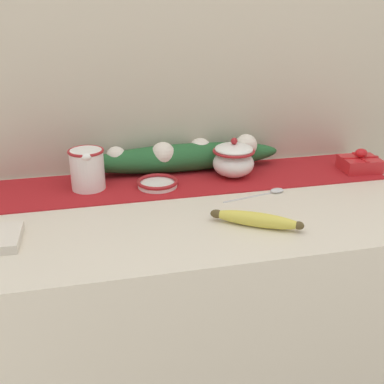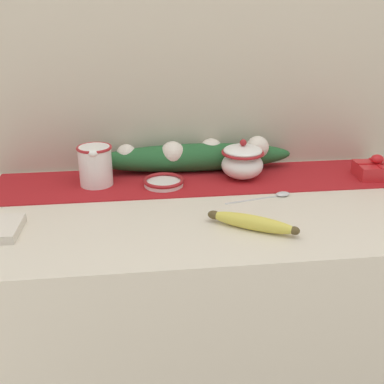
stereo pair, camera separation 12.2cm
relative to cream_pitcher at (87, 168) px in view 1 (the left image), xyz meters
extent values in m
cube|color=beige|center=(0.29, -0.18, -0.53)|extent=(1.28, 0.62, 0.92)
cube|color=#B7AD99|center=(0.29, 0.15, 0.21)|extent=(2.08, 0.04, 2.40)
cube|color=#A8191E|center=(0.29, 0.00, -0.06)|extent=(1.17, 0.25, 0.00)
cylinder|color=white|center=(0.00, 0.00, 0.00)|extent=(0.09, 0.09, 0.11)
torus|color=#A31E23|center=(0.00, 0.00, 0.05)|extent=(0.10, 0.10, 0.01)
torus|color=white|center=(0.00, 0.06, 0.00)|extent=(0.06, 0.01, 0.06)
ellipsoid|color=white|center=(0.00, -0.04, 0.05)|extent=(0.03, 0.02, 0.02)
ellipsoid|color=white|center=(0.43, 0.00, -0.02)|extent=(0.12, 0.12, 0.08)
torus|color=#A31E23|center=(0.43, 0.00, 0.02)|extent=(0.13, 0.13, 0.01)
ellipsoid|color=white|center=(0.43, 0.00, 0.02)|extent=(0.11, 0.11, 0.03)
sphere|color=#A31E23|center=(0.43, 0.00, 0.05)|extent=(0.02, 0.02, 0.02)
cylinder|color=white|center=(0.19, -0.03, -0.06)|extent=(0.11, 0.11, 0.01)
torus|color=#A31E23|center=(0.19, -0.03, -0.05)|extent=(0.12, 0.12, 0.01)
ellipsoid|color=#DBCC4C|center=(0.38, -0.33, -0.05)|extent=(0.20, 0.14, 0.04)
ellipsoid|color=brown|center=(0.30, -0.28, -0.05)|extent=(0.04, 0.04, 0.02)
ellipsoid|color=brown|center=(0.46, -0.39, -0.05)|extent=(0.03, 0.03, 0.02)
cube|color=silver|center=(0.42, -0.17, -0.06)|extent=(0.15, 0.04, 0.00)
ellipsoid|color=silver|center=(0.51, -0.14, -0.06)|extent=(0.05, 0.04, 0.01)
cube|color=red|center=(0.83, -0.04, -0.04)|extent=(0.12, 0.11, 0.04)
cube|color=red|center=(0.83, -0.04, -0.02)|extent=(0.12, 0.02, 0.00)
cube|color=red|center=(0.83, -0.04, -0.02)|extent=(0.02, 0.10, 0.00)
ellipsoid|color=red|center=(0.83, -0.04, -0.01)|extent=(0.04, 0.03, 0.03)
ellipsoid|color=#235B2D|center=(0.29, 0.08, -0.02)|extent=(0.62, 0.09, 0.09)
sphere|color=silver|center=(0.09, 0.09, 0.00)|extent=(0.06, 0.06, 0.06)
sphere|color=silver|center=(0.23, 0.07, 0.00)|extent=(0.07, 0.07, 0.07)
sphere|color=silver|center=(0.35, 0.10, 0.00)|extent=(0.07, 0.07, 0.07)
sphere|color=silver|center=(0.49, 0.06, 0.01)|extent=(0.07, 0.07, 0.07)
camera|label=1|loc=(-0.01, -1.30, 0.45)|focal=45.00mm
camera|label=2|loc=(0.11, -1.32, 0.45)|focal=45.00mm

